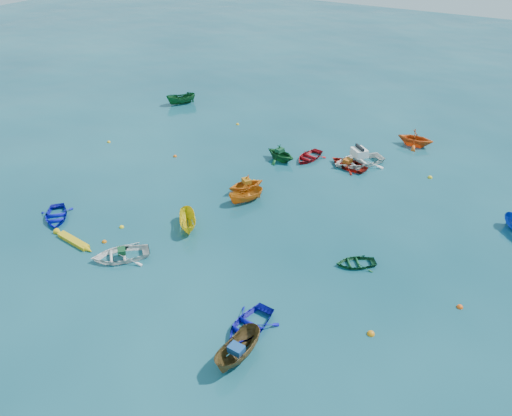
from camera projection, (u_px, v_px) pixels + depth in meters
The scene contains 31 objects.
ground at pixel (215, 252), 30.42m from camera, with size 160.00×160.00×0.00m, color #093645.
dinghy_blue_sw at pixel (57, 219), 33.50m from camera, with size 2.14×2.98×0.62m, color #0E12B6.
dinghy_white_near at pixel (121, 258), 29.90m from camera, with size 2.43×3.39×0.70m, color white.
sampan_brown_mid at pixel (238, 359), 23.44m from camera, with size 1.19×3.15×1.22m, color brown.
dinghy_blue_se at pixel (249, 329), 25.02m from camera, with size 2.32×3.24×0.67m, color #0D0EAE.
dinghy_orange_w at pixel (246, 191), 36.53m from camera, with size 2.32×2.70×1.42m, color orange.
sampan_yellow_mid at pixel (189, 228), 32.57m from camera, with size 1.07×2.84×1.10m, color yellow.
dinghy_green_e at pixel (355, 265), 29.35m from camera, with size 1.70×2.37×0.49m, color #124D27.
sampan_orange_n at pixel (246, 202), 35.33m from camera, with size 1.01×2.68×1.03m, color #C56612.
dinghy_green_n at pixel (280, 160), 40.80m from camera, with size 2.32×2.69×1.41m, color #135423.
dinghy_red_ne at pixel (348, 167), 39.82m from camera, with size 2.26×3.16×0.66m, color #A0160D.
dinghy_red_far at pixel (309, 159), 40.99m from camera, with size 2.12×2.97×0.62m, color #A70D14.
dinghy_orange_far at pixel (414, 145), 43.16m from camera, with size 2.57×2.98×1.57m, color #DA5314.
sampan_green_far at pixel (182, 104), 51.65m from camera, with size 1.15×3.04×1.18m, color #135123.
kayak_yellow at pixel (74, 242), 31.22m from camera, with size 0.48×3.34×0.32m, color gold, non-canonical shape.
motorboat_white at pixel (358, 164), 40.22m from camera, with size 3.07×4.29×1.49m, color white.
tarp_green_a at pixel (122, 251), 29.65m from camera, with size 0.59×0.45×0.29m, color #114624.
tarp_blue_a at pixel (236, 349), 22.91m from camera, with size 0.70×0.53×0.34m, color navy.
tarp_orange_a at pixel (247, 181), 36.08m from camera, with size 0.66×0.50×0.32m, color #B66812.
tarp_green_b at pixel (280, 150), 40.40m from camera, with size 0.64×0.49×0.31m, color #124827.
tarp_orange_b at pixel (348, 161), 39.61m from camera, with size 0.68×0.51×0.33m, color #BD5313.
buoy_or_a at pixel (104, 242), 31.23m from camera, with size 0.31×0.31×0.31m, color #D8660B.
buoy_ye_a at pixel (122, 227), 32.61m from camera, with size 0.31×0.31×0.31m, color yellow.
buoy_or_b at pixel (371, 334), 24.73m from camera, with size 0.39×0.39×0.39m, color orange.
buoy_ye_b at pixel (109, 142), 43.71m from camera, with size 0.30×0.30×0.30m, color yellow.
buoy_or_c at pixel (175, 157), 41.34m from camera, with size 0.32×0.32×0.32m, color #DB550B.
buoy_ye_c at pixel (254, 182), 37.77m from camera, with size 0.35×0.35×0.35m, color yellow.
buoy_or_d at pixel (460, 307), 26.33m from camera, with size 0.34×0.34×0.34m, color #FF520D.
buoy_ye_d at pixel (238, 125), 47.05m from camera, with size 0.29×0.29×0.29m, color gold.
buoy_or_e at pixel (341, 166), 39.88m from camera, with size 0.38×0.38×0.38m, color orange.
buoy_ye_e at pixel (430, 178), 38.27m from camera, with size 0.36×0.36×0.36m, color yellow.
Camera 1 is at (14.26, -19.79, 18.54)m, focal length 35.00 mm.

